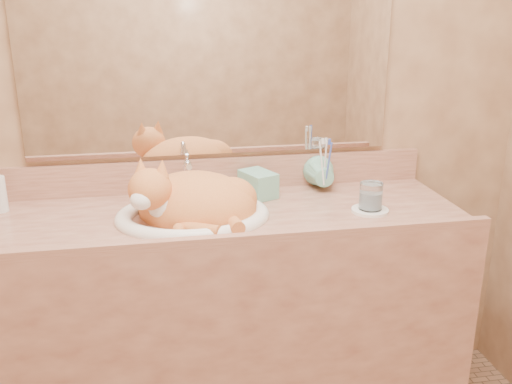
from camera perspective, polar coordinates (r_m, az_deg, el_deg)
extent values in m
cube|color=brown|center=(2.06, -4.53, 11.01)|extent=(2.40, 0.02, 2.50)
cube|color=white|center=(2.04, -4.59, 14.88)|extent=(1.30, 0.02, 0.80)
imported|color=#6EB198|center=(1.97, 1.34, 1.87)|extent=(0.12, 0.12, 0.20)
imported|color=#6EB198|center=(2.08, 6.90, 1.24)|extent=(0.12, 0.12, 0.11)
cylinder|color=white|center=(1.94, 11.32, -1.80)|extent=(0.12, 0.12, 0.01)
cylinder|color=silver|center=(1.92, 11.42, -0.40)|extent=(0.08, 0.08, 0.09)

